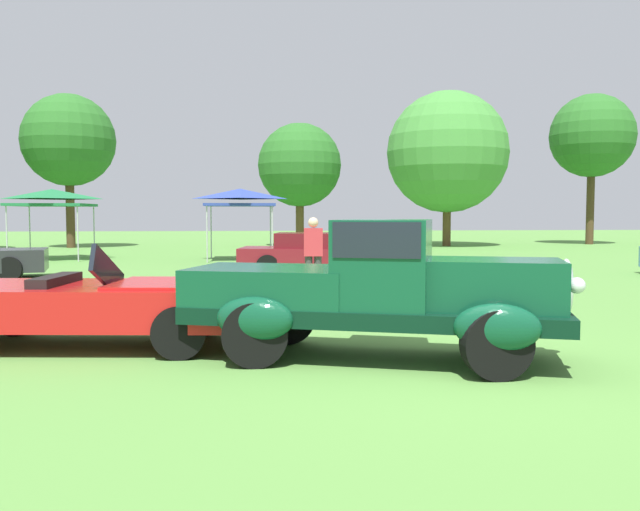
{
  "coord_description": "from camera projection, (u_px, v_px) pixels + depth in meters",
  "views": [
    {
      "loc": [
        -2.03,
        -7.64,
        1.77
      ],
      "look_at": [
        -0.99,
        2.71,
        1.11
      ],
      "focal_mm": 37.16,
      "sensor_mm": 36.0,
      "label": 1
    }
  ],
  "objects": [
    {
      "name": "treeline_far_right",
      "position": [
        592.0,
        136.0,
        37.74
      ],
      "size": [
        4.73,
        4.73,
        8.57
      ],
      "color": "#47331E",
      "rests_on": "ground_plane"
    },
    {
      "name": "ground_plane",
      "position": [
        425.0,
        362.0,
        7.9
      ],
      "size": [
        120.0,
        120.0,
        0.0
      ],
      "primitive_type": "plane",
      "color": "#568C3D"
    },
    {
      "name": "neighbor_convertible",
      "position": [
        97.0,
        303.0,
        8.81
      ],
      "size": [
        4.69,
        2.21,
        1.4
      ],
      "color": "red",
      "rests_on": "ground_plane"
    },
    {
      "name": "treeline_center",
      "position": [
        300.0,
        165.0,
        35.43
      ],
      "size": [
        4.47,
        4.47,
        6.6
      ],
      "color": "brown",
      "rests_on": "ground_plane"
    },
    {
      "name": "treeline_mid_right",
      "position": [
        448.0,
        152.0,
        35.74
      ],
      "size": [
        6.55,
        6.55,
        8.36
      ],
      "color": "brown",
      "rests_on": "ground_plane"
    },
    {
      "name": "canopy_tent_center_field",
      "position": [
        240.0,
        196.0,
        25.04
      ],
      "size": [
        2.61,
        2.61,
        2.71
      ],
      "color": "#B7B7BC",
      "rests_on": "ground_plane"
    },
    {
      "name": "feature_pickup_truck",
      "position": [
        377.0,
        288.0,
        8.02
      ],
      "size": [
        4.75,
        2.84,
        1.7
      ],
      "color": "black",
      "rests_on": "ground_plane"
    },
    {
      "name": "canopy_tent_left_field",
      "position": [
        52.0,
        197.0,
        25.35
      ],
      "size": [
        2.79,
        2.79,
        2.71
      ],
      "color": "#B7B7BC",
      "rests_on": "ground_plane"
    },
    {
      "name": "treeline_mid_left",
      "position": [
        69.0,
        141.0,
        33.9
      ],
      "size": [
        4.71,
        4.71,
        7.88
      ],
      "color": "#47331E",
      "rests_on": "ground_plane"
    },
    {
      "name": "show_car_burgundy",
      "position": [
        314.0,
        255.0,
        18.91
      ],
      "size": [
        4.48,
        2.33,
        1.22
      ],
      "color": "maroon",
      "rests_on": "ground_plane"
    },
    {
      "name": "spectator_near_truck",
      "position": [
        313.0,
        254.0,
        14.22
      ],
      "size": [
        0.41,
        0.26,
        1.69
      ],
      "color": "#383838",
      "rests_on": "ground_plane"
    }
  ]
}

